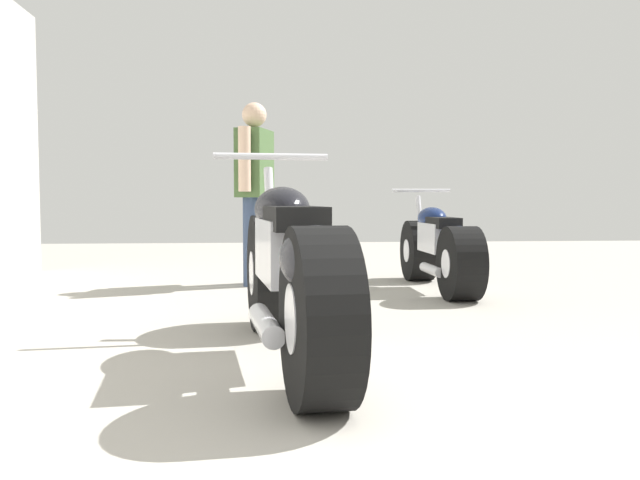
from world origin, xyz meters
The scene contains 4 objects.
ground_plane centered at (0.00, 3.20, 0.00)m, with size 15.93×15.93×0.00m, color #A8A399.
motorcycle_maroon_cruiser centered at (-0.80, 2.50, 0.43)m, with size 0.65×2.20×1.02m.
motorcycle_black_naked centered at (0.54, 4.91, 0.35)m, with size 0.54×1.84×0.86m.
mechanic_in_blue centered at (-1.00, 5.38, 0.91)m, with size 0.35×0.65×1.61m.
Camera 1 is at (-0.92, -0.63, 0.77)m, focal length 37.85 mm.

